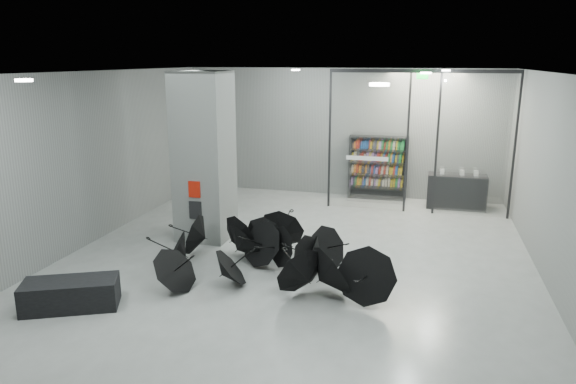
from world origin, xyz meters
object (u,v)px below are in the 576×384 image
(shop_counter, at_px, (456,191))
(umbrella_cluster, at_px, (271,260))
(bookshelf, at_px, (378,168))
(bench, at_px, (71,294))
(column, at_px, (204,157))

(shop_counter, height_order, umbrella_cluster, umbrella_cluster)
(bookshelf, xyz_separation_m, shop_counter, (2.35, -0.50, -0.49))
(bench, xyz_separation_m, umbrella_cluster, (3.00, 2.31, 0.05))
(bench, relative_size, bookshelf, 0.81)
(shop_counter, relative_size, umbrella_cluster, 0.33)
(shop_counter, bearing_deg, bench, -128.81)
(bench, relative_size, umbrella_cluster, 0.31)
(shop_counter, bearing_deg, bookshelf, 168.30)
(bench, bearing_deg, umbrella_cluster, 12.69)
(column, relative_size, shop_counter, 2.41)
(bench, height_order, umbrella_cluster, umbrella_cluster)
(bench, distance_m, bookshelf, 10.02)
(column, distance_m, bookshelf, 6.11)
(bench, distance_m, umbrella_cluster, 3.78)
(column, xyz_separation_m, bookshelf, (3.71, 4.75, -1.01))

